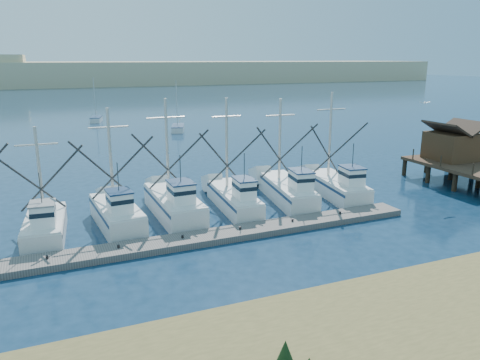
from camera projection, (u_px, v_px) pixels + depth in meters
name	position (u px, v px, depth m)	size (l,w,h in m)	color
ground	(331.00, 262.00, 27.18)	(500.00, 500.00, 0.00)	#0C2338
floating_dock	(198.00, 239.00, 30.14)	(31.53, 2.10, 0.42)	#67615C
dune_ridge	(74.00, 73.00, 213.36)	(360.00, 60.00, 10.00)	tan
trawler_fleet	(181.00, 205.00, 34.62)	(31.04, 8.90, 10.02)	silver
sailboat_near	(178.00, 128.00, 76.09)	(3.44, 5.84, 8.10)	silver
sailboat_far	(96.00, 119.00, 87.27)	(2.78, 4.97, 8.10)	silver
flying_gull	(425.00, 103.00, 40.77)	(1.12, 0.21, 0.21)	white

